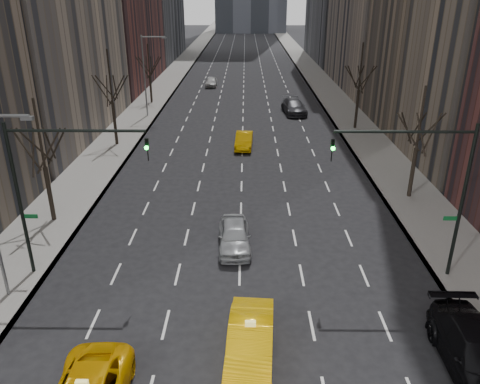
{
  "coord_description": "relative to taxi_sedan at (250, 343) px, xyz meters",
  "views": [
    {
      "loc": [
        0.25,
        -8.71,
        13.7
      ],
      "look_at": [
        -0.01,
        14.81,
        3.5
      ],
      "focal_mm": 35.0,
      "sensor_mm": 36.0,
      "label": 1
    }
  ],
  "objects": [
    {
      "name": "sidewalk_left",
      "position": [
        -12.74,
        64.09,
        -0.76
      ],
      "size": [
        4.5,
        320.0,
        0.15
      ],
      "primitive_type": "cube",
      "color": "slate",
      "rests_on": "ground"
    },
    {
      "name": "sidewalk_right",
      "position": [
        11.76,
        64.09,
        -0.76
      ],
      "size": [
        4.5,
        320.0,
        0.15
      ],
      "primitive_type": "cube",
      "color": "slate",
      "rests_on": "ground"
    },
    {
      "name": "tree_lw_b",
      "position": [
        -12.49,
        12.09,
        2.88
      ],
      "size": [
        3.36,
        3.5,
        7.82
      ],
      "color": "black",
      "rests_on": "ground"
    },
    {
      "name": "tree_lw_c",
      "position": [
        -12.49,
        28.09,
        3.2
      ],
      "size": [
        3.36,
        3.5,
        8.74
      ],
      "color": "black",
      "rests_on": "ground"
    },
    {
      "name": "tree_lw_d",
      "position": [
        -12.49,
        46.09,
        2.72
      ],
      "size": [
        3.36,
        3.5,
        7.36
      ],
      "color": "black",
      "rests_on": "ground"
    },
    {
      "name": "tree_rw_b",
      "position": [
        11.51,
        16.09,
        2.88
      ],
      "size": [
        3.36,
        3.5,
        7.82
      ],
      "color": "black",
      "rests_on": "ground"
    },
    {
      "name": "tree_rw_c",
      "position": [
        11.51,
        34.09,
        3.2
      ],
      "size": [
        3.36,
        3.5,
        8.74
      ],
      "color": "black",
      "rests_on": "ground"
    },
    {
      "name": "traffic_mast_left",
      "position": [
        -9.6,
        6.09,
        4.65
      ],
      "size": [
        6.69,
        0.39,
        8.0
      ],
      "color": "black",
      "rests_on": "ground"
    },
    {
      "name": "traffic_mast_right",
      "position": [
        8.61,
        6.09,
        4.65
      ],
      "size": [
        6.69,
        0.39,
        8.0
      ],
      "color": "black",
      "rests_on": "ground"
    },
    {
      "name": "streetlight_far",
      "position": [
        -11.33,
        39.09,
        4.78
      ],
      "size": [
        2.83,
        0.22,
        9.0
      ],
      "color": "slate",
      "rests_on": "ground"
    },
    {
      "name": "taxi_sedan",
      "position": [
        0.0,
        0.0,
        0.0
      ],
      "size": [
        2.09,
        5.19,
        1.68
      ],
      "primitive_type": "imported",
      "rotation": [
        0.0,
        0.0,
        -0.06
      ],
      "color": "#FFBC05",
      "rests_on": "ground"
    },
    {
      "name": "silver_sedan_ahead",
      "position": [
        -0.83,
        8.91,
        -0.07
      ],
      "size": [
        2.02,
        4.57,
        1.53
      ],
      "primitive_type": "imported",
      "rotation": [
        0.0,
        0.0,
        0.05
      ],
      "color": "#93969A",
      "rests_on": "ground"
    },
    {
      "name": "parked_suv_black",
      "position": [
        8.71,
        -0.57,
        0.03
      ],
      "size": [
        2.56,
        6.03,
        1.73
      ],
      "primitive_type": "imported",
      "rotation": [
        0.0,
        0.0,
        -0.02
      ],
      "color": "black",
      "rests_on": "ground"
    },
    {
      "name": "far_taxi",
      "position": [
        -0.34,
        27.49,
        -0.12
      ],
      "size": [
        1.77,
        4.46,
        1.44
      ],
      "primitive_type": "imported",
      "rotation": [
        0.0,
        0.0,
        -0.06
      ],
      "color": "#E5A404",
      "rests_on": "ground"
    },
    {
      "name": "far_suv_grey",
      "position": [
        5.61,
        40.84,
        0.0
      ],
      "size": [
        2.99,
        6.03,
        1.68
      ],
      "primitive_type": "imported",
      "rotation": [
        0.0,
        0.0,
        0.11
      ],
      "color": "#2E2F33",
      "rests_on": "ground"
    },
    {
      "name": "far_car_white",
      "position": [
        -5.48,
        57.86,
        -0.12
      ],
      "size": [
        1.75,
        4.24,
        1.44
      ],
      "primitive_type": "imported",
      "rotation": [
        0.0,
        0.0,
        -0.01
      ],
      "color": "#BCBCBC",
      "rests_on": "ground"
    }
  ]
}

